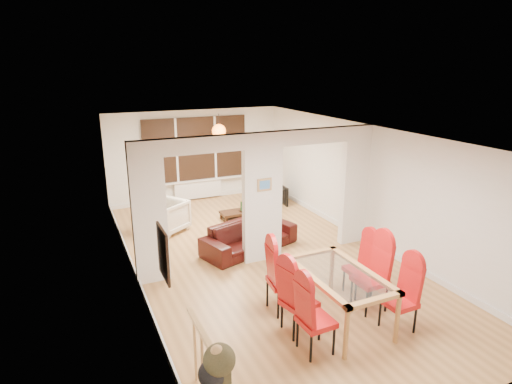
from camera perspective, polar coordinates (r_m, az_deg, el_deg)
floor at (r=8.85m, az=0.81°, el=-8.88°), size 5.00×9.00×0.01m
room_walls at (r=8.38m, az=0.84°, el=-0.83°), size 5.00×9.00×2.60m
divider_wall at (r=8.38m, az=0.84°, el=-0.83°), size 5.00×0.18×2.60m
bay_window_blinds at (r=12.37m, az=-8.00°, el=5.71°), size 3.00×0.08×1.80m
radiator at (r=12.61m, az=-7.73°, el=0.32°), size 1.40×0.08×0.50m
pendant_light at (r=11.28m, az=-4.97°, el=8.11°), size 0.36×0.36×0.36m
stair_newel at (r=5.31m, az=-7.01°, el=-21.45°), size 0.40×1.20×1.10m
wall_poster at (r=5.39m, az=-12.27°, el=-8.04°), size 0.04×0.52×0.67m
pillar_photo at (r=8.20m, az=1.14°, el=0.98°), size 0.30×0.03×0.25m
dining_table at (r=6.86m, az=10.88°, el=-13.51°), size 0.97×1.73×0.81m
dining_chair_la at (r=6.08m, az=8.05°, el=-16.01°), size 0.46×0.46×1.10m
dining_chair_lb at (r=6.44m, az=5.80°, el=-13.83°), size 0.53×0.53×1.12m
dining_chair_lc at (r=6.92m, az=3.74°, el=-11.21°), size 0.53×0.53×1.17m
dining_chair_ra at (r=6.79m, az=18.57°, el=-13.14°), size 0.44×0.44×1.08m
dining_chair_rb at (r=7.18m, az=14.99°, el=-10.70°), size 0.47×0.47×1.17m
dining_chair_rc at (r=7.59m, az=13.56°, el=-9.59°), size 0.42×0.42×1.04m
sofa at (r=9.15m, az=-0.87°, el=-5.90°), size 2.26×1.42×0.62m
armchair at (r=10.32m, az=-11.83°, el=-3.16°), size 1.14×1.15×0.76m
person at (r=10.16m, az=-14.52°, el=-1.16°), size 0.68×0.57×1.60m
television at (r=12.24m, az=2.98°, el=-0.21°), size 0.94×0.21×0.54m
coffee_table at (r=10.99m, az=-2.31°, el=-3.07°), size 0.94×0.49×0.21m
bottle at (r=10.95m, az=-1.93°, el=-1.85°), size 0.06×0.06×0.26m
bowl at (r=10.94m, az=-1.80°, el=-2.44°), size 0.20×0.20×0.05m
shoes at (r=8.56m, az=2.46°, el=-9.49°), size 0.22×0.24×0.09m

